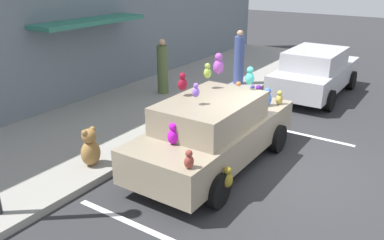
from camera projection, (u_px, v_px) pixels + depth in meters
name	position (u px, v px, depth m)	size (l,w,h in m)	color
ground_plane	(292.00, 172.00, 8.30)	(60.00, 60.00, 0.00)	#2D2D30
sidewalk	(117.00, 121.00, 10.85)	(24.00, 4.00, 0.15)	gray
parking_stripe_front	(284.00, 130.00, 10.41)	(0.12, 3.60, 0.01)	silver
parking_stripe_rear	(160.00, 236.00, 6.32)	(0.12, 3.60, 0.01)	silver
plush_covered_car	(215.00, 131.00, 8.30)	(4.42, 2.01, 2.21)	gray
parked_sedan_behind	(315.00, 72.00, 12.99)	(4.35, 1.97, 1.54)	#B7B7BC
teddy_bear_on_sidewalk	(90.00, 148.00, 8.14)	(0.43, 0.36, 0.82)	#9E723D
pedestrian_near_shopfront	(163.00, 68.00, 12.71)	(0.35, 0.35, 1.75)	#536237
pedestrian_walking_past	(239.00, 59.00, 13.73)	(0.35, 0.35, 1.86)	#435696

